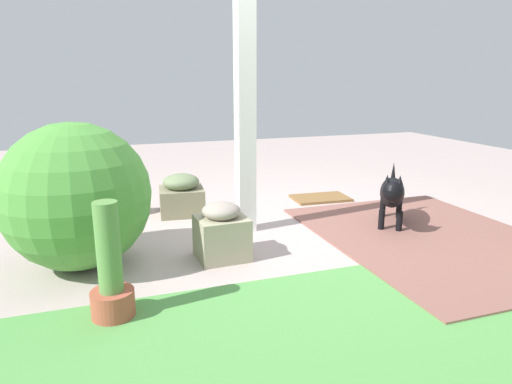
# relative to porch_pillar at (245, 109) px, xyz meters

# --- Properties ---
(ground_plane) EXTENTS (12.00, 12.00, 0.00)m
(ground_plane) POSITION_rel_porch_pillar_xyz_m (-0.32, 0.06, -1.09)
(ground_plane) COLOR #B39F9B
(brick_path) EXTENTS (1.80, 2.40, 0.02)m
(brick_path) POSITION_rel_porch_pillar_xyz_m (-1.46, 0.76, -1.09)
(brick_path) COLOR #85564C
(brick_path) RESTS_ON ground
(porch_pillar) EXTENTS (0.16, 0.16, 2.19)m
(porch_pillar) POSITION_rel_porch_pillar_xyz_m (0.00, 0.00, 0.00)
(porch_pillar) COLOR white
(porch_pillar) RESTS_ON ground
(stone_planter_nearest) EXTENTS (0.48, 0.46, 0.42)m
(stone_planter_nearest) POSITION_rel_porch_pillar_xyz_m (0.46, -0.69, -0.90)
(stone_planter_nearest) COLOR gray
(stone_planter_nearest) RESTS_ON ground
(stone_planter_mid) EXTENTS (0.39, 0.37, 0.45)m
(stone_planter_mid) POSITION_rel_porch_pillar_xyz_m (0.38, 0.58, -0.89)
(stone_planter_mid) COLOR #9C987A
(stone_planter_mid) RESTS_ON ground
(round_shrub) EXTENTS (1.07, 1.07, 1.07)m
(round_shrub) POSITION_rel_porch_pillar_xyz_m (1.40, 0.39, -0.56)
(round_shrub) COLOR #4C933B
(round_shrub) RESTS_ON ground
(terracotta_pot_tall) EXTENTS (0.25, 0.25, 0.70)m
(terracotta_pot_tall) POSITION_rel_porch_pillar_xyz_m (1.21, 1.24, -0.84)
(terracotta_pot_tall) COLOR #A94F3A
(terracotta_pot_tall) RESTS_ON ground
(terracotta_pot_spiky) EXTENTS (0.25, 0.25, 0.57)m
(terracotta_pot_spiky) POSITION_rel_porch_pillar_xyz_m (1.03, -0.86, -0.82)
(terracotta_pot_spiky) COLOR #A04F41
(terracotta_pot_spiky) RESTS_ON ground
(dog) EXTENTS (0.60, 0.74, 0.56)m
(dog) POSITION_rel_porch_pillar_xyz_m (-1.30, 0.36, -0.77)
(dog) COLOR black
(dog) RESTS_ON ground
(doormat) EXTENTS (0.65, 0.44, 0.03)m
(doormat) POSITION_rel_porch_pillar_xyz_m (-1.14, -0.74, -1.08)
(doormat) COLOR brown
(doormat) RESTS_ON ground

